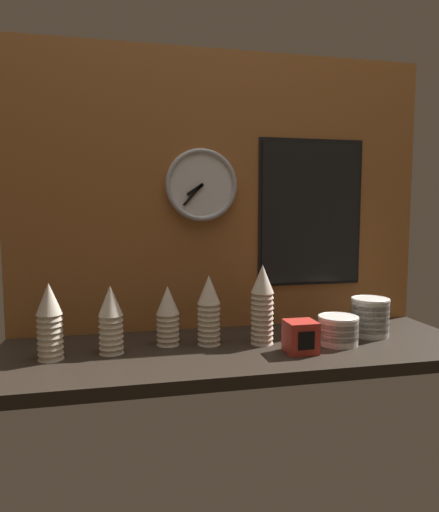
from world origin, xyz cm
name	(u,v)px	position (x,y,z in cm)	size (l,w,h in cm)	color
ground_plane	(241,351)	(0.00, 0.00, -2.00)	(160.00, 56.00, 4.00)	black
wall_tiled_back	(224,192)	(0.00, 26.50, 52.50)	(160.00, 3.00, 105.00)	#A3602D
cup_stack_center_right	(262,304)	(7.59, 0.70, 13.64)	(7.83, 7.83, 27.29)	beige
cup_stack_center	(209,310)	(-10.44, 3.57, 11.89)	(7.83, 7.83, 23.77)	beige
cup_stack_left	(111,319)	(-42.81, 0.72, 11.01)	(7.83, 7.83, 22.01)	beige
cup_stack_center_left	(168,315)	(-24.14, 6.12, 10.13)	(7.83, 7.83, 20.26)	beige
cup_stack_far_left	(50,321)	(-60.91, -1.46, 11.89)	(7.83, 7.83, 23.77)	beige
bowl_stack_far_right	(370,316)	(49.08, 1.91, 7.26)	(13.77, 13.77, 13.89)	beige
bowl_stack_right	(338,329)	(32.66, -5.66, 5.24)	(13.77, 13.77, 9.85)	beige
wall_clock	(201,185)	(-9.27, 23.46, 54.91)	(27.03, 2.70, 27.03)	white
menu_board	(311,213)	(34.97, 24.35, 44.57)	(43.23, 1.32, 57.76)	black
napkin_dispenser	(301,337)	(16.71, -11.43, 5.12)	(9.70, 9.54, 10.24)	red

